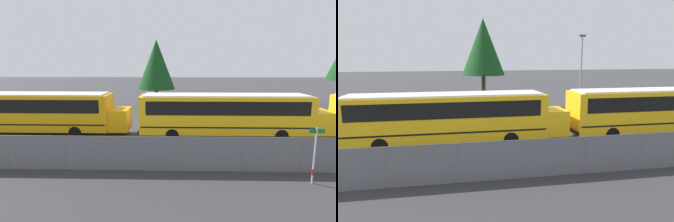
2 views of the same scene
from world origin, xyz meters
TOP-DOWN VIEW (x-y plane):
  - school_bus_3 at (7.50, 6.29)m, footprint 13.91×2.55m
  - school_bus_4 at (21.91, 6.29)m, footprint 13.91×2.55m
  - light_pole at (19.95, 15.25)m, footprint 0.60×0.24m
  - tree_1 at (11.58, 22.61)m, footprint 4.76×4.76m

SIDE VIEW (x-z plane):
  - school_bus_3 at x=7.50m, z-range 0.30..3.56m
  - school_bus_4 at x=21.91m, z-range 0.30..3.56m
  - light_pole at x=19.95m, z-range 0.38..7.82m
  - tree_1 at x=11.58m, z-range 1.65..11.20m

